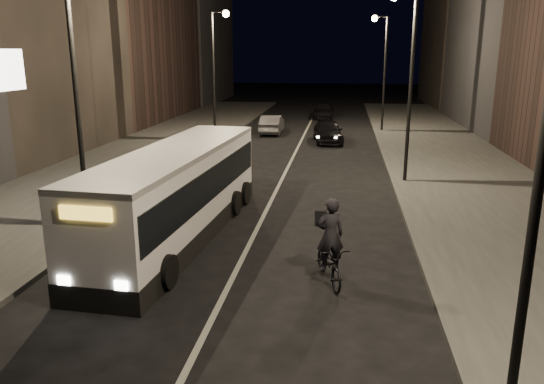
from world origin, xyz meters
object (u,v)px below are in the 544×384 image
(streetlight_left_far, at_px, (217,58))
(cyclist_on_bicycle, at_px, (330,255))
(car_far, at_px, (323,111))
(streetlight_right_near, at_px, (532,83))
(streetlight_left_near, at_px, (82,66))
(car_mid, at_px, (272,124))
(car_near, at_px, (328,131))
(streetlight_right_far, at_px, (382,58))
(city_bus, at_px, (178,190))
(streetlight_right_mid, at_px, (406,62))

(streetlight_left_far, relative_size, cyclist_on_bicycle, 3.52)
(car_far, bearing_deg, streetlight_right_near, -83.25)
(streetlight_right_near, xyz_separation_m, cyclist_on_bicycle, (-2.80, 4.83, -4.59))
(streetlight_left_near, bearing_deg, car_mid, 82.45)
(car_mid, height_order, car_far, car_mid)
(streetlight_left_far, bearing_deg, car_near, 6.90)
(streetlight_right_near, xyz_separation_m, car_near, (-3.55, 26.86, -4.63))
(streetlight_right_far, relative_size, city_bus, 0.75)
(cyclist_on_bicycle, bearing_deg, city_bus, 130.94)
(car_far, bearing_deg, city_bus, -95.32)
(streetlight_right_mid, distance_m, car_far, 24.97)
(streetlight_left_near, distance_m, car_mid, 22.90)
(streetlight_right_near, xyz_separation_m, streetlight_left_near, (-10.66, 8.00, 0.00))
(cyclist_on_bicycle, bearing_deg, streetlight_right_near, -78.07)
(streetlight_right_mid, bearing_deg, car_mid, 118.49)
(streetlight_right_mid, distance_m, cyclist_on_bicycle, 12.40)
(streetlight_left_far, xyz_separation_m, cyclist_on_bicycle, (7.86, -21.17, -4.59))
(car_near, xyz_separation_m, car_mid, (-4.16, 3.36, -0.06))
(streetlight_left_far, height_order, cyclist_on_bicycle, streetlight_left_far)
(streetlight_right_mid, xyz_separation_m, car_mid, (-7.72, 14.22, -4.69))
(streetlight_right_far, bearing_deg, streetlight_right_near, -90.00)
(car_near, relative_size, car_mid, 1.05)
(streetlight_left_near, xyz_separation_m, streetlight_left_far, (0.00, 18.00, 0.00))
(cyclist_on_bicycle, distance_m, car_far, 35.34)
(streetlight_left_near, distance_m, streetlight_left_far, 18.00)
(streetlight_right_far, distance_m, streetlight_left_near, 26.26)
(city_bus, bearing_deg, car_far, 88.00)
(streetlight_right_near, distance_m, streetlight_left_far, 28.10)
(streetlight_left_near, bearing_deg, streetlight_right_near, -36.88)
(streetlight_left_near, bearing_deg, streetlight_left_far, 90.00)
(streetlight_right_mid, bearing_deg, cyclist_on_bicycle, -104.07)
(car_near, bearing_deg, car_mid, 133.52)
(streetlight_left_near, bearing_deg, streetlight_right_far, 66.04)
(city_bus, distance_m, cyclist_on_bicycle, 5.76)
(streetlight_left_far, bearing_deg, cyclist_on_bicycle, -69.62)
(cyclist_on_bicycle, bearing_deg, car_near, 73.78)
(streetlight_right_far, bearing_deg, car_far, 118.38)
(streetlight_right_near, bearing_deg, streetlight_left_near, 143.12)
(streetlight_right_far, relative_size, car_near, 1.88)
(streetlight_right_far, relative_size, streetlight_left_near, 1.00)
(streetlight_left_near, bearing_deg, streetlight_right_mid, 36.88)
(city_bus, height_order, car_far, city_bus)
(streetlight_right_mid, relative_size, cyclist_on_bicycle, 3.52)
(car_near, relative_size, car_far, 0.94)
(streetlight_left_near, xyz_separation_m, car_far, (6.27, 32.13, -4.69))
(car_far, bearing_deg, cyclist_on_bicycle, -86.91)
(streetlight_left_near, bearing_deg, car_near, 69.34)
(car_mid, distance_m, car_far, 10.45)
(car_near, xyz_separation_m, car_far, (-0.84, 13.27, -0.07))
(streetlight_left_near, relative_size, car_near, 1.88)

